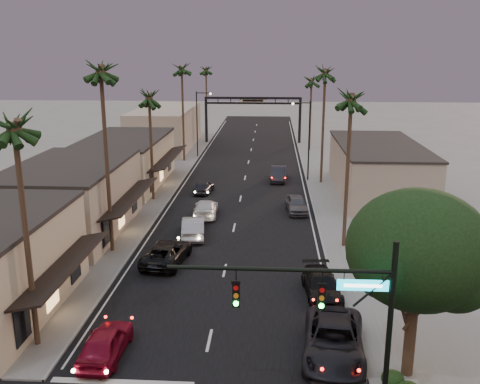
# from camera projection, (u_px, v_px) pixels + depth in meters

# --- Properties ---
(ground) EXTENTS (200.00, 200.00, 0.00)m
(ground) POSITION_uv_depth(u_px,v_px,m) (242.00, 191.00, 56.40)
(ground) COLOR slate
(ground) RESTS_ON ground
(road) EXTENTS (14.00, 120.00, 0.02)m
(road) POSITION_uv_depth(u_px,v_px,m) (245.00, 180.00, 61.22)
(road) COLOR black
(road) RESTS_ON ground
(sidewalk_left) EXTENTS (5.00, 92.00, 0.12)m
(sidewalk_left) POSITION_uv_depth(u_px,v_px,m) (174.00, 165.00, 68.51)
(sidewalk_left) COLOR slate
(sidewalk_left) RESTS_ON ground
(sidewalk_right) EXTENTS (5.00, 92.00, 0.12)m
(sidewalk_right) POSITION_uv_depth(u_px,v_px,m) (323.00, 167.00, 67.41)
(sidewalk_right) COLOR slate
(sidewalk_right) RESTS_ON ground
(storefront_mid) EXTENTS (8.00, 14.00, 5.50)m
(storefront_mid) POSITION_uv_depth(u_px,v_px,m) (71.00, 200.00, 42.95)
(storefront_mid) COLOR #9F937F
(storefront_mid) RESTS_ON ground
(storefront_far) EXTENTS (8.00, 16.00, 5.00)m
(storefront_far) POSITION_uv_depth(u_px,v_px,m) (125.00, 162.00, 58.44)
(storefront_far) COLOR #C2B694
(storefront_far) RESTS_ON ground
(storefront_dist) EXTENTS (8.00, 20.00, 6.00)m
(storefront_dist) POSITION_uv_depth(u_px,v_px,m) (165.00, 128.00, 80.49)
(storefront_dist) COLOR #9F937F
(storefront_dist) RESTS_ON ground
(building_right) EXTENTS (8.00, 18.00, 5.00)m
(building_right) POSITION_uv_depth(u_px,v_px,m) (378.00, 170.00, 54.94)
(building_right) COLOR #9F937F
(building_right) RESTS_ON ground
(traffic_signal) EXTENTS (8.51, 0.22, 7.80)m
(traffic_signal) POSITION_uv_depth(u_px,v_px,m) (339.00, 308.00, 20.05)
(traffic_signal) COLOR black
(traffic_signal) RESTS_ON ground
(corner_tree) EXTENTS (6.20, 6.20, 8.80)m
(corner_tree) POSITION_uv_depth(u_px,v_px,m) (420.00, 254.00, 22.92)
(corner_tree) COLOR #38281C
(corner_tree) RESTS_ON ground
(arch) EXTENTS (15.20, 0.40, 7.27)m
(arch) POSITION_uv_depth(u_px,v_px,m) (253.00, 108.00, 83.90)
(arch) COLOR black
(arch) RESTS_ON ground
(streetlight_right) EXTENTS (2.13, 0.30, 9.00)m
(streetlight_right) POSITION_uv_depth(u_px,v_px,m) (307.00, 134.00, 59.44)
(streetlight_right) COLOR black
(streetlight_right) RESTS_ON ground
(streetlight_left) EXTENTS (2.13, 0.30, 9.00)m
(streetlight_left) POSITION_uv_depth(u_px,v_px,m) (199.00, 119.00, 72.78)
(streetlight_left) COLOR black
(streetlight_left) RESTS_ON ground
(palm_la) EXTENTS (3.20, 3.20, 13.20)m
(palm_la) POSITION_uv_depth(u_px,v_px,m) (13.00, 119.00, 24.05)
(palm_la) COLOR #38281C
(palm_la) RESTS_ON ground
(palm_lb) EXTENTS (3.20, 3.20, 15.20)m
(palm_lb) POSITION_uv_depth(u_px,v_px,m) (100.00, 66.00, 36.08)
(palm_lb) COLOR #38281C
(palm_lb) RESTS_ON ground
(palm_lc) EXTENTS (3.20, 3.20, 12.20)m
(palm_lc) POSITION_uv_depth(u_px,v_px,m) (149.00, 93.00, 50.34)
(palm_lc) COLOR #38281C
(palm_lc) RESTS_ON ground
(palm_ld) EXTENTS (3.20, 3.20, 14.20)m
(palm_ld) POSITION_uv_depth(u_px,v_px,m) (182.00, 66.00, 68.15)
(palm_ld) COLOR #38281C
(palm_ld) RESTS_ON ground
(palm_ra) EXTENTS (3.20, 3.20, 13.20)m
(palm_ra) POSITION_uv_depth(u_px,v_px,m) (352.00, 94.00, 37.52)
(palm_ra) COLOR #38281C
(palm_ra) RESTS_ON ground
(palm_rb) EXTENTS (3.20, 3.20, 14.20)m
(palm_rb) POSITION_uv_depth(u_px,v_px,m) (325.00, 69.00, 56.55)
(palm_rb) COLOR #38281C
(palm_rb) RESTS_ON ground
(palm_rc) EXTENTS (3.20, 3.20, 12.20)m
(palm_rc) POSITION_uv_depth(u_px,v_px,m) (312.00, 78.00, 76.33)
(palm_rc) COLOR #38281C
(palm_rc) RESTS_ON ground
(palm_far) EXTENTS (3.20, 3.20, 13.20)m
(palm_far) POSITION_uv_depth(u_px,v_px,m) (206.00, 68.00, 90.56)
(palm_far) COLOR #38281C
(palm_far) RESTS_ON ground
(oncoming_red) EXTENTS (1.89, 4.55, 1.54)m
(oncoming_red) POSITION_uv_depth(u_px,v_px,m) (105.00, 342.00, 25.85)
(oncoming_red) COLOR maroon
(oncoming_red) RESTS_ON ground
(oncoming_pickup) EXTENTS (3.20, 5.75, 1.52)m
(oncoming_pickup) POSITION_uv_depth(u_px,v_px,m) (167.00, 253.00, 37.28)
(oncoming_pickup) COLOR black
(oncoming_pickup) RESTS_ON ground
(oncoming_silver) EXTENTS (2.31, 5.10, 1.62)m
(oncoming_silver) POSITION_uv_depth(u_px,v_px,m) (193.00, 227.00, 42.51)
(oncoming_silver) COLOR #99999E
(oncoming_silver) RESTS_ON ground
(oncoming_white) EXTENTS (2.23, 5.04, 1.44)m
(oncoming_white) POSITION_uv_depth(u_px,v_px,m) (206.00, 208.00, 47.82)
(oncoming_white) COLOR silver
(oncoming_white) RESTS_ON ground
(oncoming_dgrey) EXTENTS (2.02, 4.08, 1.34)m
(oncoming_dgrey) POSITION_uv_depth(u_px,v_px,m) (204.00, 187.00, 55.50)
(oncoming_dgrey) COLOR black
(oncoming_dgrey) RESTS_ON ground
(curbside_near) EXTENTS (3.51, 6.52, 1.74)m
(curbside_near) POSITION_uv_depth(u_px,v_px,m) (334.00, 341.00, 25.81)
(curbside_near) COLOR black
(curbside_near) RESTS_ON ground
(curbside_black) EXTENTS (2.45, 5.13, 1.44)m
(curbside_black) POSITION_uv_depth(u_px,v_px,m) (322.00, 285.00, 32.22)
(curbside_black) COLOR black
(curbside_black) RESTS_ON ground
(curbside_grey) EXTENTS (2.20, 4.61, 1.52)m
(curbside_grey) POSITION_uv_depth(u_px,v_px,m) (297.00, 204.00, 48.93)
(curbside_grey) COLOR #47474B
(curbside_grey) RESTS_ON ground
(curbside_far) EXTENTS (1.91, 4.91, 1.59)m
(curbside_far) POSITION_uv_depth(u_px,v_px,m) (278.00, 174.00, 60.65)
(curbside_far) COLOR black
(curbside_far) RESTS_ON ground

